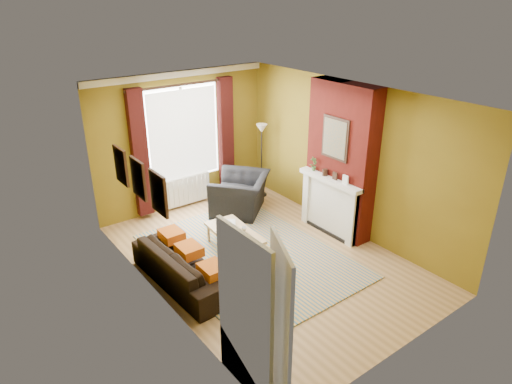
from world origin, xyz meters
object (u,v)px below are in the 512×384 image
(coffee_table, at_px, (234,234))
(wicker_stool, at_px, (235,195))
(armchair, at_px, (240,194))
(floor_lamp, at_px, (262,140))
(sofa, at_px, (185,265))

(coffee_table, bearing_deg, wicker_stool, 60.18)
(armchair, distance_m, wicker_stool, 0.42)
(armchair, relative_size, coffee_table, 0.97)
(wicker_stool, xyz_separation_m, floor_lamp, (0.73, 0.03, 1.09))
(wicker_stool, bearing_deg, sofa, -139.90)
(wicker_stool, relative_size, floor_lamp, 0.24)
(coffee_table, distance_m, wicker_stool, 1.95)
(floor_lamp, bearing_deg, wicker_stool, -177.90)
(armchair, bearing_deg, coffee_table, 10.39)
(sofa, xyz_separation_m, armchair, (2.13, 1.53, 0.09))
(armchair, distance_m, floor_lamp, 1.29)
(coffee_table, height_order, wicker_stool, coffee_table)
(sofa, distance_m, coffee_table, 1.17)
(armchair, height_order, wicker_stool, armchair)
(armchair, distance_m, coffee_table, 1.59)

